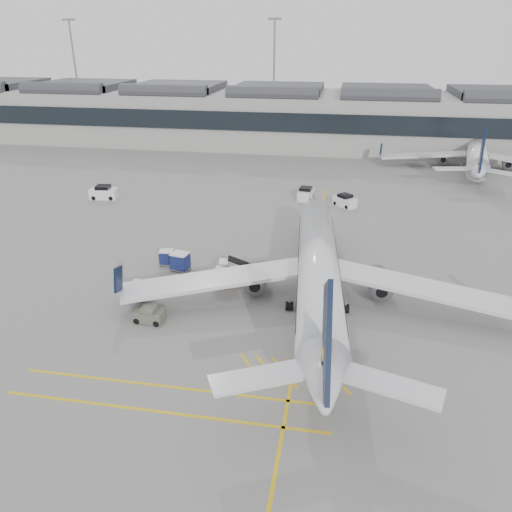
% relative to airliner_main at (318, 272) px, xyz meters
% --- Properties ---
extents(ground, '(220.00, 220.00, 0.00)m').
position_rel_airliner_main_xyz_m(ground, '(-10.99, -3.91, -3.02)').
color(ground, gray).
rests_on(ground, ground).
extents(terminal, '(200.00, 20.45, 12.40)m').
position_rel_airliner_main_xyz_m(terminal, '(-10.99, 68.01, 3.12)').
color(terminal, '#9E9E99').
rests_on(terminal, ground).
extents(light_masts, '(113.00, 0.60, 25.45)m').
position_rel_airliner_main_xyz_m(light_masts, '(-12.66, 82.09, 11.48)').
color(light_masts, slate).
rests_on(light_masts, ground).
extents(apron_markings, '(0.25, 60.00, 0.01)m').
position_rel_airliner_main_xyz_m(apron_markings, '(-0.99, 6.09, -3.01)').
color(apron_markings, gold).
rests_on(apron_markings, ground).
extents(airliner_main, '(35.22, 38.61, 10.26)m').
position_rel_airliner_main_xyz_m(airliner_main, '(0.00, 0.00, 0.00)').
color(airliner_main, silver).
rests_on(airliner_main, ground).
extents(airliner_far, '(32.77, 36.14, 9.71)m').
position_rel_airliner_main_xyz_m(airliner_far, '(24.60, 52.96, -0.16)').
color(airliner_far, silver).
rests_on(airliner_far, ground).
extents(belt_loader, '(4.97, 2.20, 1.98)m').
position_rel_airliner_main_xyz_m(belt_loader, '(-8.56, 3.93, -2.44)').
color(belt_loader, silver).
rests_on(belt_loader, ground).
extents(baggage_cart_a, '(1.84, 1.62, 1.70)m').
position_rel_airliner_main_xyz_m(baggage_cart_a, '(-9.26, 1.49, -2.11)').
color(baggage_cart_a, gray).
rests_on(baggage_cart_a, ground).
extents(baggage_cart_b, '(2.07, 1.82, 1.91)m').
position_rel_airliner_main_xyz_m(baggage_cart_b, '(-14.29, 4.11, -1.99)').
color(baggage_cart_b, gray).
rests_on(baggage_cart_b, ground).
extents(baggage_cart_c, '(1.67, 1.44, 1.61)m').
position_rel_airliner_main_xyz_m(baggage_cart_c, '(-16.13, 5.18, -2.16)').
color(baggage_cart_c, gray).
rests_on(baggage_cart_c, ground).
extents(baggage_cart_d, '(1.80, 1.59, 1.66)m').
position_rel_airliner_main_xyz_m(baggage_cart_d, '(-16.14, -2.37, -2.13)').
color(baggage_cart_d, gray).
rests_on(baggage_cart_d, ground).
extents(ramp_agent_a, '(0.62, 0.68, 1.57)m').
position_rel_airliner_main_xyz_m(ramp_agent_a, '(-7.90, 1.08, -2.23)').
color(ramp_agent_a, orange).
rests_on(ramp_agent_a, ground).
extents(ramp_agent_b, '(0.97, 0.86, 1.66)m').
position_rel_airliner_main_xyz_m(ramp_agent_b, '(-6.96, 3.76, -2.19)').
color(ramp_agent_b, '#EC490C').
rests_on(ramp_agent_b, ground).
extents(pushback_tug, '(2.58, 1.70, 1.39)m').
position_rel_airliner_main_xyz_m(pushback_tug, '(-13.76, -5.96, -2.40)').
color(pushback_tug, '#5B5C4E').
rests_on(pushback_tug, ground).
extents(safety_cone_nose, '(0.35, 0.35, 0.49)m').
position_rel_airliner_main_xyz_m(safety_cone_nose, '(0.59, 14.45, -2.77)').
color(safety_cone_nose, '#F24C0A').
rests_on(safety_cone_nose, ground).
extents(safety_cone_engine, '(0.38, 0.38, 0.53)m').
position_rel_airliner_main_xyz_m(safety_cone_engine, '(2.02, 3.73, -2.75)').
color(safety_cone_engine, '#F24C0A').
rests_on(safety_cone_engine, ground).
extents(service_van_left, '(4.06, 2.39, 1.98)m').
position_rel_airliner_main_xyz_m(service_van_left, '(-33.00, 25.46, -2.13)').
color(service_van_left, silver).
rests_on(service_van_left, ground).
extents(service_van_mid, '(2.23, 3.74, 1.81)m').
position_rel_airliner_main_xyz_m(service_van_mid, '(-3.64, 30.39, -2.20)').
color(service_van_mid, silver).
rests_on(service_van_mid, ground).
extents(service_van_right, '(3.59, 3.52, 1.72)m').
position_rel_airliner_main_xyz_m(service_van_right, '(2.08, 28.17, -2.25)').
color(service_van_right, silver).
rests_on(service_van_right, ground).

